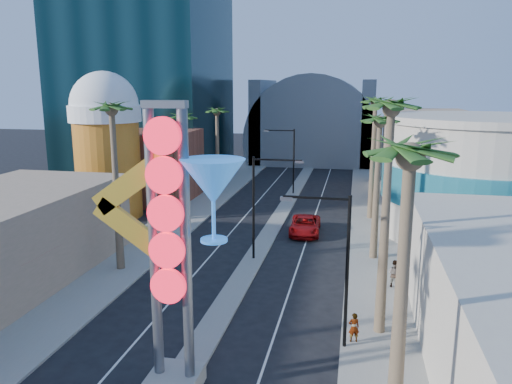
% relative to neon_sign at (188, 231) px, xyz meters
% --- Properties ---
extents(sidewalk_west, '(5.00, 100.00, 0.15)m').
position_rel_neon_sign_xyz_m(sidewalk_west, '(-10.32, 32.04, -7.23)').
color(sidewalk_west, gray).
rests_on(sidewalk_west, ground).
extents(sidewalk_east, '(5.00, 100.00, 0.15)m').
position_rel_neon_sign_xyz_m(sidewalk_east, '(8.68, 32.04, -7.23)').
color(sidewalk_east, gray).
rests_on(sidewalk_east, ground).
extents(median, '(1.60, 84.00, 0.15)m').
position_rel_neon_sign_xyz_m(median, '(-0.82, 35.04, -7.23)').
color(median, gray).
rests_on(median, ground).
extents(brick_filler_west, '(10.00, 10.00, 8.00)m').
position_rel_neon_sign_xyz_m(brick_filler_west, '(-16.82, 35.04, -3.31)').
color(brick_filler_west, brown).
rests_on(brick_filler_west, ground).
extents(filler_east, '(10.00, 20.00, 10.00)m').
position_rel_neon_sign_xyz_m(filler_east, '(15.18, 45.04, -2.31)').
color(filler_east, '#9C8364').
rests_on(filler_east, ground).
extents(beer_mug, '(7.00, 7.00, 14.50)m').
position_rel_neon_sign_xyz_m(beer_mug, '(-17.82, 27.04, 0.54)').
color(beer_mug, '#B07717').
rests_on(beer_mug, ground).
extents(turquoise_building, '(16.60, 16.60, 10.60)m').
position_rel_neon_sign_xyz_m(turquoise_building, '(17.18, 27.04, -2.06)').
color(turquoise_building, '#C1B3A3').
rests_on(turquoise_building, ground).
extents(canopy, '(22.00, 16.00, 22.00)m').
position_rel_neon_sign_xyz_m(canopy, '(-0.82, 69.04, -3.00)').
color(canopy, slate).
rests_on(canopy, ground).
extents(neon_sign, '(6.53, 2.60, 12.55)m').
position_rel_neon_sign_xyz_m(neon_sign, '(0.00, 0.00, 0.00)').
color(neon_sign, gray).
rests_on(neon_sign, ground).
extents(streetlight_0, '(3.79, 0.25, 8.00)m').
position_rel_neon_sign_xyz_m(streetlight_0, '(-0.27, 17.04, -2.43)').
color(streetlight_0, black).
rests_on(streetlight_0, ground).
extents(streetlight_1, '(3.79, 0.25, 8.00)m').
position_rel_neon_sign_xyz_m(streetlight_1, '(-1.36, 41.04, -2.43)').
color(streetlight_1, black).
rests_on(streetlight_1, ground).
extents(streetlight_2, '(3.45, 0.25, 8.00)m').
position_rel_neon_sign_xyz_m(streetlight_2, '(5.91, 5.04, -2.47)').
color(streetlight_2, black).
rests_on(streetlight_2, ground).
extents(palm_1, '(2.40, 2.40, 12.70)m').
position_rel_neon_sign_xyz_m(palm_1, '(-9.82, 13.04, 3.52)').
color(palm_1, brown).
rests_on(palm_1, ground).
extents(palm_2, '(2.40, 2.40, 11.20)m').
position_rel_neon_sign_xyz_m(palm_2, '(-9.82, 27.04, 2.17)').
color(palm_2, brown).
rests_on(palm_2, ground).
extents(palm_3, '(2.40, 2.40, 11.20)m').
position_rel_neon_sign_xyz_m(palm_3, '(-9.82, 39.04, 2.17)').
color(palm_3, brown).
rests_on(palm_3, ground).
extents(palm_4, '(2.40, 2.40, 12.20)m').
position_rel_neon_sign_xyz_m(palm_4, '(8.18, -2.96, 3.07)').
color(palm_4, brown).
rests_on(palm_4, ground).
extents(palm_5, '(2.40, 2.40, 13.20)m').
position_rel_neon_sign_xyz_m(palm_5, '(8.18, 7.04, 3.96)').
color(palm_5, brown).
rests_on(palm_5, ground).
extents(palm_6, '(2.40, 2.40, 11.70)m').
position_rel_neon_sign_xyz_m(palm_6, '(8.18, 19.04, 2.62)').
color(palm_6, brown).
rests_on(palm_6, ground).
extents(palm_7, '(2.40, 2.40, 12.70)m').
position_rel_neon_sign_xyz_m(palm_7, '(8.18, 31.04, 3.52)').
color(palm_7, brown).
rests_on(palm_7, ground).
extents(red_pickup, '(2.82, 5.75, 1.57)m').
position_rel_neon_sign_xyz_m(red_pickup, '(2.33, 24.74, -6.52)').
color(red_pickup, '#A80C0D').
rests_on(red_pickup, ground).
extents(pedestrian_a, '(0.66, 0.52, 1.58)m').
position_rel_neon_sign_xyz_m(pedestrian_a, '(6.83, 5.59, -6.37)').
color(pedestrian_a, gray).
rests_on(pedestrian_a, sidewalk_east).
extents(pedestrian_b, '(1.13, 1.07, 1.84)m').
position_rel_neon_sign_xyz_m(pedestrian_b, '(9.34, 13.39, -6.24)').
color(pedestrian_b, gray).
rests_on(pedestrian_b, sidewalk_east).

